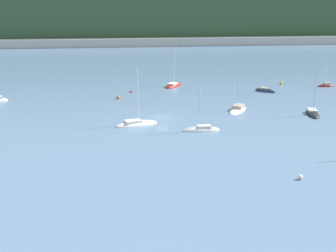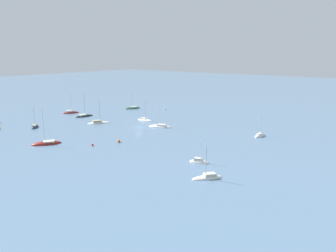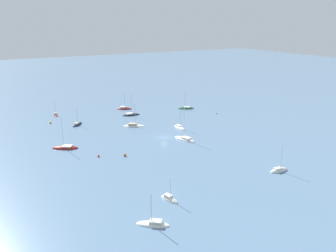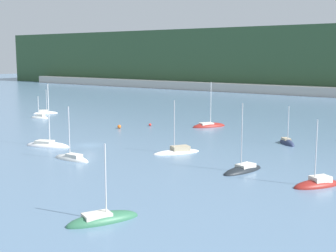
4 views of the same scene
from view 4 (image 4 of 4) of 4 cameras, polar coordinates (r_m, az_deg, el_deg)
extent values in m
plane|color=slate|center=(89.14, -9.58, -2.33)|extent=(600.00, 600.00, 0.00)
cube|color=#B7B2A8|center=(202.27, 17.51, 4.04)|extent=(339.98, 6.00, 3.90)
ellipsoid|color=white|center=(81.14, 1.05, -3.30)|extent=(6.83, 8.78, 1.18)
cube|color=tan|center=(81.27, 1.49, -2.74)|extent=(3.27, 3.65, 0.85)
cylinder|color=#B2B2B7|center=(80.12, 0.78, -0.01)|extent=(0.14, 0.14, 8.83)
ellipsoid|color=maroon|center=(110.99, 5.01, -0.09)|extent=(6.93, 8.85, 1.93)
cube|color=silver|center=(110.56, 4.70, 0.28)|extent=(3.37, 3.71, 0.46)
cylinder|color=silver|center=(110.50, 5.24, 2.77)|extent=(0.14, 0.14, 10.03)
ellipsoid|color=maroon|center=(63.96, 17.66, -7.00)|extent=(5.88, 7.31, 1.74)
cube|color=silver|center=(64.09, 18.08, -6.17)|extent=(2.85, 3.09, 0.80)
cylinder|color=silver|center=(62.69, 17.61, -2.99)|extent=(0.14, 0.14, 8.24)
ellipsoid|color=#2D6647|center=(49.14, -7.95, -11.43)|extent=(5.50, 8.15, 1.87)
cube|color=beige|center=(48.67, -8.66, -10.71)|extent=(2.74, 3.28, 0.46)
cylinder|color=silver|center=(47.99, -7.62, -6.57)|extent=(0.14, 0.14, 7.51)
ellipsoid|color=white|center=(77.50, -11.67, -4.05)|extent=(7.25, 2.20, 1.69)
cube|color=silver|center=(76.93, -11.39, -3.56)|extent=(2.62, 1.51, 0.57)
cylinder|color=silver|center=(76.90, -11.96, -0.70)|extent=(0.14, 0.14, 8.19)
ellipsoid|color=white|center=(140.02, -14.69, 1.48)|extent=(5.96, 6.86, 1.28)
cube|color=beige|center=(139.91, -14.93, 1.76)|extent=(2.75, 2.93, 0.74)
cylinder|color=#B2B2B7|center=(139.64, -14.61, 2.98)|extent=(0.14, 0.14, 6.65)
ellipsoid|color=#232D4C|center=(92.13, 14.29, -2.13)|extent=(5.34, 5.55, 1.94)
cube|color=tan|center=(92.42, 14.20, -1.58)|extent=(2.35, 2.40, 0.53)
cylinder|color=silver|center=(91.22, 14.46, 0.25)|extent=(0.14, 0.14, 6.74)
ellipsoid|color=black|center=(69.37, 9.09, -5.48)|extent=(4.13, 8.31, 1.58)
cube|color=silver|center=(69.68, 9.43, -4.80)|extent=(2.32, 3.17, 0.59)
cylinder|color=#B2B2B7|center=(67.98, 8.99, -1.26)|extent=(0.14, 0.14, 9.59)
ellipsoid|color=white|center=(129.93, -15.38, 0.91)|extent=(5.39, 3.15, 1.57)
cube|color=silver|center=(129.60, -15.24, 1.26)|extent=(2.11, 1.71, 0.74)
cylinder|color=silver|center=(129.70, -15.53, 2.30)|extent=(0.14, 0.14, 5.46)
ellipsoid|color=silver|center=(89.77, -14.43, -2.41)|extent=(9.28, 5.59, 1.75)
cube|color=silver|center=(89.99, -14.83, -1.90)|extent=(3.66, 2.98, 0.59)
cylinder|color=silver|center=(88.61, -14.33, 1.39)|extent=(0.14, 0.14, 11.06)
sphere|color=red|center=(111.72, -2.20, 0.16)|extent=(0.64, 0.64, 0.64)
sphere|color=orange|center=(108.41, -5.97, -0.08)|extent=(0.86, 0.86, 0.86)
camera|label=1|loc=(79.03, -80.10, 7.96)|focal=50.00mm
camera|label=2|loc=(203.16, -8.54, 11.26)|focal=35.00mm
camera|label=3|loc=(196.27, -19.18, 14.77)|focal=35.00mm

